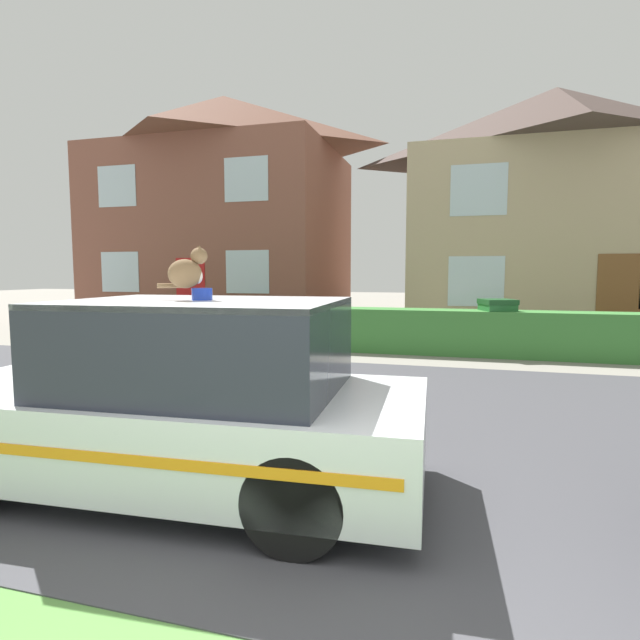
% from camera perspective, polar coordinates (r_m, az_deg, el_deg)
% --- Properties ---
extents(road_strip, '(28.00, 6.88, 0.01)m').
position_cam_1_polar(road_strip, '(5.66, 7.92, -11.48)').
color(road_strip, '#424247').
rests_on(road_strip, ground).
extents(garden_hedge, '(15.65, 0.74, 0.90)m').
position_cam_1_polar(garden_hedge, '(10.62, 4.05, -1.04)').
color(garden_hedge, '#3D7F38').
rests_on(garden_hedge, ground).
extents(police_car, '(3.89, 1.78, 1.52)m').
position_cam_1_polar(police_car, '(3.96, -15.64, -8.75)').
color(police_car, black).
rests_on(police_car, road_strip).
extents(cat, '(0.35, 0.28, 0.31)m').
position_cam_1_polar(cat, '(3.72, -14.85, 5.46)').
color(cat, brown).
rests_on(cat, police_car).
extents(house_left, '(8.58, 6.63, 8.03)m').
position_cam_1_polar(house_left, '(19.24, -10.78, 12.66)').
color(house_left, brown).
rests_on(house_left, ground).
extents(house_right, '(8.52, 6.35, 7.11)m').
position_cam_1_polar(house_right, '(16.96, 25.00, 11.65)').
color(house_right, tan).
rests_on(house_right, ground).
extents(wheelie_bin, '(0.77, 0.78, 1.13)m').
position_cam_1_polar(wheelie_bin, '(10.43, 19.55, -0.81)').
color(wheelie_bin, '#23662D').
rests_on(wheelie_bin, ground).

